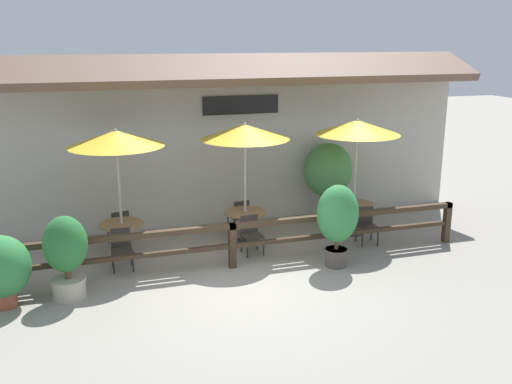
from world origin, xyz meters
The scene contains 19 objects.
ground_plane centered at (0.00, 0.00, 0.00)m, with size 60.00×60.00×0.00m, color gray.
building_facade centered at (0.00, 4.10, 2.16)m, with size 14.28×1.49×4.23m.
patio_railing centered at (0.00, 1.05, 0.70)m, with size 10.40×0.14×0.95m.
patio_umbrella_near centered at (-2.10, 2.37, 2.59)m, with size 1.99×1.99×2.79m.
dining_table_near centered at (-2.10, 2.37, 0.60)m, with size 0.95×0.95×0.76m.
chair_near_streetside centered at (-2.18, 1.67, 0.46)m, with size 0.42×0.42×0.84m.
chair_near_wallside centered at (-2.12, 3.07, 0.46)m, with size 0.51×0.51×0.84m.
patio_umbrella_middle centered at (0.68, 2.41, 2.59)m, with size 1.99×1.99×2.79m.
dining_table_middle centered at (0.68, 2.41, 0.60)m, with size 0.95×0.95×0.76m.
chair_middle_streetside centered at (0.61, 1.73, 0.46)m, with size 0.45×0.45×0.84m.
chair_middle_wallside centered at (0.73, 3.09, 0.46)m, with size 0.49×0.49×0.84m.
patio_umbrella_far centered at (3.35, 2.25, 2.59)m, with size 1.99×1.99×2.79m.
dining_table_far centered at (3.35, 2.25, 0.60)m, with size 0.95×0.95×0.76m.
chair_far_streetside centered at (3.33, 1.55, 0.46)m, with size 0.46×0.46×0.84m.
chair_far_wallside centered at (3.29, 2.94, 0.46)m, with size 0.48×0.48×0.84m.
potted_plant_corner_fern centered at (-3.21, 0.57, 0.87)m, with size 0.78×0.70×1.56m.
potted_plant_small_flowering centered at (-4.30, 0.55, 0.72)m, with size 1.01×0.91×1.31m.
potted_plant_broad_leaf centered at (2.08, 0.49, 1.05)m, with size 0.87×0.78×1.74m.
potted_plant_entrance_palm centered at (3.24, 3.55, 1.27)m, with size 1.26×1.13×2.00m.
Camera 1 is at (-2.82, -9.57, 4.60)m, focal length 40.00 mm.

